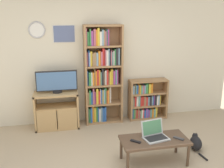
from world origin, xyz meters
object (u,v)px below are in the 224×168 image
bookshelf_short (146,100)px  laptop (154,134)px  tv_stand (57,110)px  coffee_table (154,142)px  remote_near_laptop (136,141)px  bookshelf_tall (101,75)px  remote_far_from_laptop (179,138)px  cat (196,143)px  television (57,82)px

bookshelf_short → laptop: 1.68m
tv_stand → coffee_table: (1.43, -1.56, -0.01)m
bookshelf_short → remote_near_laptop: 1.85m
tv_stand → laptop: tv_stand is taller
bookshelf_tall → remote_near_laptop: 1.81m
bookshelf_tall → laptop: 1.79m
bookshelf_tall → bookshelf_short: bookshelf_tall is taller
remote_far_from_laptop → bookshelf_tall: bearing=73.5°
bookshelf_tall → coffee_table: bookshelf_tall is taller
remote_far_from_laptop → coffee_table: bearing=125.6°
laptop → cat: bearing=1.2°
television → bookshelf_short: 1.90m
tv_stand → television: bearing=46.6°
cat → remote_near_laptop: bearing=-152.5°
television → remote_far_from_laptop: (1.76, -1.66, -0.53)m
bookshelf_tall → remote_near_laptop: bearing=-82.6°
tv_stand → laptop: (1.45, -1.51, 0.10)m
remote_near_laptop → bookshelf_short: bearing=19.0°
bookshelf_short → coffee_table: bookshelf_short is taller
television → bookshelf_short: size_ratio=0.92×
bookshelf_short → remote_near_laptop: size_ratio=5.73×
bookshelf_short → laptop: size_ratio=2.06×
remote_near_laptop → cat: (1.13, 0.26, -0.28)m
remote_far_from_laptop → bookshelf_short: bearing=44.4°
television → remote_far_from_laptop: bearing=-43.4°
coffee_table → remote_far_from_laptop: remote_far_from_laptop is taller
coffee_table → bookshelf_tall: bearing=107.5°
tv_stand → remote_near_laptop: 1.95m
bookshelf_tall → tv_stand: bearing=-173.3°
bookshelf_tall → bookshelf_short: 1.11m
tv_stand → remote_near_laptop: tv_stand is taller
remote_far_from_laptop → laptop: bearing=118.7°
television → bookshelf_short: television is taller
bookshelf_short → remote_near_laptop: bearing=-113.1°
coffee_table → remote_near_laptop: (-0.30, -0.03, 0.05)m
tv_stand → laptop: size_ratio=2.03×
coffee_table → remote_near_laptop: bearing=-174.2°
television → cat: size_ratio=1.45×
laptop → remote_near_laptop: size_ratio=2.78×
tv_stand → remote_far_from_laptop: size_ratio=5.72×
television → remote_far_from_laptop: size_ratio=5.31×
bookshelf_short → remote_far_from_laptop: bookshelf_short is taller
tv_stand → remote_near_laptop: bearing=-54.5°
bookshelf_short → laptop: bearing=-104.1°
bookshelf_short → remote_far_from_laptop: (-0.07, -1.74, -0.01)m
bookshelf_tall → bookshelf_short: size_ratio=2.33×
tv_stand → bookshelf_short: (1.85, 0.11, 0.05)m
cat → coffee_table: bearing=-150.0°
television → coffee_table: bearing=-48.6°
remote_near_laptop → remote_far_from_laptop: bearing=-51.2°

